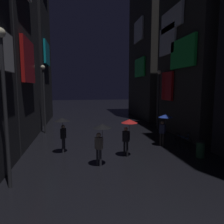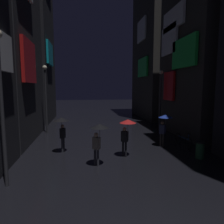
% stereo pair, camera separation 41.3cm
% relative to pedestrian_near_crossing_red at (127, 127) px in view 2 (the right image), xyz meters
% --- Properties ---
extents(building_left_far, '(4.25, 7.23, 22.56)m').
position_rel_pedestrian_near_crossing_red_xyz_m(building_left_far, '(-7.88, 13.69, 9.62)').
color(building_left_far, black).
rests_on(building_left_far, ground).
extents(building_right_mid, '(4.25, 7.15, 12.39)m').
position_rel_pedestrian_near_crossing_red_xyz_m(building_right_mid, '(7.08, 4.66, 4.54)').
color(building_right_mid, '#33302D').
rests_on(building_right_mid, ground).
extents(building_right_far, '(4.25, 8.76, 21.72)m').
position_rel_pedestrian_near_crossing_red_xyz_m(building_right_far, '(7.10, 14.46, 9.20)').
color(building_right_far, '#33302D').
rests_on(building_right_far, ground).
extents(pedestrian_near_crossing_red, '(0.90, 0.90, 2.12)m').
position_rel_pedestrian_near_crossing_red_xyz_m(pedestrian_near_crossing_red, '(0.00, 0.00, 0.00)').
color(pedestrian_near_crossing_red, black).
rests_on(pedestrian_near_crossing_red, ground).
extents(pedestrian_far_right_blue, '(0.90, 0.90, 2.12)m').
position_rel_pedestrian_near_crossing_red_xyz_m(pedestrian_far_right_blue, '(2.85, 1.53, 0.00)').
color(pedestrian_far_right_blue, '#38332D').
rests_on(pedestrian_far_right_blue, ground).
extents(pedestrian_foreground_right_black, '(0.90, 0.90, 2.12)m').
position_rel_pedestrian_near_crossing_red_xyz_m(pedestrian_foreground_right_black, '(-3.61, 1.28, 0.00)').
color(pedestrian_foreground_right_black, '#2D2D38').
rests_on(pedestrian_foreground_right_black, ground).
extents(pedestrian_midstreet_centre_black, '(0.90, 0.90, 2.12)m').
position_rel_pedestrian_near_crossing_red_xyz_m(pedestrian_midstreet_centre_black, '(-1.65, -1.10, 0.00)').
color(pedestrian_midstreet_centre_black, '#2D2D38').
rests_on(pedestrian_midstreet_centre_black, ground).
extents(bicycle_parked_at_storefront, '(0.28, 1.81, 0.96)m').
position_rel_pedestrian_near_crossing_red_xyz_m(bicycle_parked_at_storefront, '(4.21, 1.54, -1.28)').
color(bicycle_parked_at_storefront, black).
rests_on(bicycle_parked_at_storefront, ground).
extents(streetlamp_left_near, '(0.36, 0.36, 5.95)m').
position_rel_pedestrian_near_crossing_red_xyz_m(streetlamp_left_near, '(-5.39, -2.58, 2.02)').
color(streetlamp_left_near, '#2D2D33').
rests_on(streetlamp_left_near, ground).
extents(streetlamp_right_far, '(0.36, 0.36, 5.39)m').
position_rel_pedestrian_near_crossing_red_xyz_m(streetlamp_right_far, '(4.61, 6.61, 1.71)').
color(streetlamp_right_far, '#2D2D33').
rests_on(streetlamp_right_far, ground).
extents(streetlamp_left_far, '(0.36, 0.36, 5.66)m').
position_rel_pedestrian_near_crossing_red_xyz_m(streetlamp_left_far, '(-5.39, 6.81, 1.86)').
color(streetlamp_left_far, '#2D2D33').
rests_on(streetlamp_left_far, ground).
extents(trash_bin, '(0.46, 0.46, 0.93)m').
position_rel_pedestrian_near_crossing_red_xyz_m(trash_bin, '(3.91, -0.84, -1.20)').
color(trash_bin, '#265933').
rests_on(trash_bin, ground).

